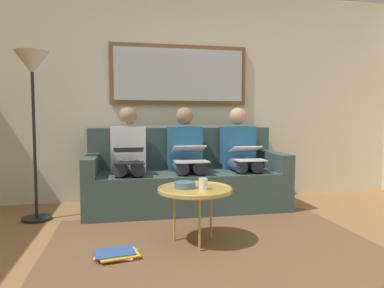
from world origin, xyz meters
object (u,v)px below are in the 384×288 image
at_px(standing_lamp, 32,81).
at_px(coffee_table, 195,190).
at_px(couch, 185,179).
at_px(person_left, 240,153).
at_px(laptop_black, 129,156).
at_px(person_right, 128,155).
at_px(cup, 203,184).
at_px(laptop_white, 247,154).
at_px(person_middle, 186,154).
at_px(framed_mirror, 180,75).
at_px(bowl, 185,185).
at_px(laptop_silver, 190,154).
at_px(magazine_stack, 117,254).

bearing_deg(standing_lamp, coffee_table, 146.19).
height_order(couch, person_left, person_left).
bearing_deg(laptop_black, person_right, -90.00).
distance_m(coffee_table, cup, 0.10).
bearing_deg(coffee_table, cup, 134.45).
height_order(laptop_white, person_middle, person_middle).
height_order(laptop_white, person_right, person_right).
relative_size(framed_mirror, person_middle, 1.49).
bearing_deg(bowl, person_left, -127.13).
relative_size(bowl, laptop_white, 0.48).
xyz_separation_m(laptop_white, person_right, (1.28, -0.24, -0.02)).
bearing_deg(couch, person_middle, 90.00).
height_order(couch, framed_mirror, framed_mirror).
relative_size(couch, laptop_silver, 5.60).
relative_size(person_middle, laptop_black, 3.06).
relative_size(coffee_table, cup, 6.65).
bearing_deg(laptop_white, person_right, -10.61).
relative_size(laptop_silver, laptop_black, 1.05).
distance_m(person_middle, laptop_black, 0.68).
relative_size(coffee_table, person_right, 0.52).
relative_size(cup, standing_lamp, 0.05).
bearing_deg(bowl, cup, 147.80).
bearing_deg(couch, laptop_silver, 90.00).
height_order(coffee_table, laptop_silver, laptop_silver).
xyz_separation_m(laptop_black, standing_lamp, (0.91, -0.04, 0.74)).
distance_m(framed_mirror, laptop_black, 1.32).
relative_size(coffee_table, magazine_stack, 1.75).
distance_m(person_right, laptop_black, 0.24).
bearing_deg(laptop_black, magazine_stack, 84.44).
xyz_separation_m(person_right, laptop_black, (0.00, 0.24, 0.02)).
distance_m(framed_mirror, laptop_silver, 1.15).
distance_m(couch, laptop_black, 0.78).
relative_size(framed_mirror, magazine_stack, 4.96).
distance_m(laptop_white, person_right, 1.30).
bearing_deg(person_middle, laptop_black, 20.50).
height_order(person_middle, magazine_stack, person_middle).
distance_m(person_right, standing_lamp, 1.20).
xyz_separation_m(coffee_table, laptop_white, (-0.77, -0.91, 0.19)).
xyz_separation_m(couch, person_left, (-0.64, 0.07, 0.30)).
bearing_deg(bowl, magazine_stack, 20.48).
distance_m(framed_mirror, person_middle, 1.05).
distance_m(laptop_white, laptop_black, 1.28).
bearing_deg(person_left, bowl, 52.87).
bearing_deg(standing_lamp, person_left, -174.81).
xyz_separation_m(person_left, standing_lamp, (2.19, 0.20, 0.76)).
bearing_deg(couch, cup, 86.52).
bearing_deg(framed_mirror, couch, 90.00).
bearing_deg(person_middle, bowl, 79.45).
bearing_deg(laptop_white, laptop_silver, -0.80).
bearing_deg(laptop_black, laptop_silver, -179.24).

